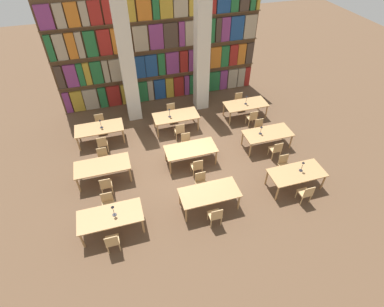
# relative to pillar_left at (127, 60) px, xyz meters

# --- Properties ---
(ground_plane) EXTENTS (40.00, 40.00, 0.00)m
(ground_plane) POSITION_rel_pillar_left_xyz_m (1.74, -4.00, -3.00)
(ground_plane) COLOR brown
(bookshelf_bank) EXTENTS (10.23, 0.35, 5.50)m
(bookshelf_bank) POSITION_rel_pillar_left_xyz_m (1.77, 1.33, -0.39)
(bookshelf_bank) COLOR brown
(bookshelf_bank) RESTS_ON ground_plane
(pillar_left) EXTENTS (0.64, 0.64, 6.00)m
(pillar_left) POSITION_rel_pillar_left_xyz_m (0.00, 0.00, 0.00)
(pillar_left) COLOR silver
(pillar_left) RESTS_ON ground_plane
(pillar_center) EXTENTS (0.64, 0.64, 6.00)m
(pillar_center) POSITION_rel_pillar_left_xyz_m (3.47, 0.00, 0.00)
(pillar_center) COLOR silver
(pillar_center) RESTS_ON ground_plane
(reading_table_0) EXTENTS (2.09, 0.99, 0.76)m
(reading_table_0) POSITION_rel_pillar_left_xyz_m (-1.68, -6.46, -2.32)
(reading_table_0) COLOR tan
(reading_table_0) RESTS_ON ground_plane
(chair_0) EXTENTS (0.42, 0.40, 0.86)m
(chair_0) POSITION_rel_pillar_left_xyz_m (-1.73, -7.24, -2.54)
(chair_0) COLOR tan
(chair_0) RESTS_ON ground_plane
(chair_1) EXTENTS (0.42, 0.40, 0.86)m
(chair_1) POSITION_rel_pillar_left_xyz_m (-1.73, -5.68, -2.54)
(chair_1) COLOR tan
(chair_1) RESTS_ON ground_plane
(desk_lamp_0) EXTENTS (0.14, 0.14, 0.46)m
(desk_lamp_0) POSITION_rel_pillar_left_xyz_m (-1.53, -6.47, -1.94)
(desk_lamp_0) COLOR #232328
(desk_lamp_0) RESTS_ON reading_table_0
(reading_table_1) EXTENTS (2.09, 0.99, 0.76)m
(reading_table_1) POSITION_rel_pillar_left_xyz_m (1.72, -6.44, -2.32)
(reading_table_1) COLOR tan
(reading_table_1) RESTS_ON ground_plane
(chair_2) EXTENTS (0.42, 0.40, 0.86)m
(chair_2) POSITION_rel_pillar_left_xyz_m (1.67, -7.22, -2.54)
(chair_2) COLOR tan
(chair_2) RESTS_ON ground_plane
(chair_3) EXTENTS (0.42, 0.40, 0.86)m
(chair_3) POSITION_rel_pillar_left_xyz_m (1.67, -5.66, -2.54)
(chair_3) COLOR tan
(chair_3) RESTS_ON ground_plane
(reading_table_2) EXTENTS (2.09, 0.99, 0.76)m
(reading_table_2) POSITION_rel_pillar_left_xyz_m (5.16, -6.44, -2.32)
(reading_table_2) COLOR tan
(reading_table_2) RESTS_ON ground_plane
(chair_4) EXTENTS (0.42, 0.40, 0.86)m
(chair_4) POSITION_rel_pillar_left_xyz_m (5.12, -7.22, -2.54)
(chair_4) COLOR tan
(chair_4) RESTS_ON ground_plane
(chair_5) EXTENTS (0.42, 0.40, 0.86)m
(chair_5) POSITION_rel_pillar_left_xyz_m (5.12, -5.67, -2.54)
(chair_5) COLOR tan
(chair_5) RESTS_ON ground_plane
(desk_lamp_1) EXTENTS (0.14, 0.14, 0.46)m
(desk_lamp_1) POSITION_rel_pillar_left_xyz_m (5.33, -6.40, -1.94)
(desk_lamp_1) COLOR #232328
(desk_lamp_1) RESTS_ON reading_table_2
(reading_table_3) EXTENTS (2.09, 0.99, 0.76)m
(reading_table_3) POSITION_rel_pillar_left_xyz_m (-1.77, -4.00, -2.32)
(reading_table_3) COLOR tan
(reading_table_3) RESTS_ON ground_plane
(chair_6) EXTENTS (0.42, 0.40, 0.86)m
(chair_6) POSITION_rel_pillar_left_xyz_m (-1.73, -4.78, -2.54)
(chair_6) COLOR tan
(chair_6) RESTS_ON ground_plane
(chair_7) EXTENTS (0.42, 0.40, 0.86)m
(chair_7) POSITION_rel_pillar_left_xyz_m (-1.73, -3.22, -2.54)
(chair_7) COLOR tan
(chair_7) RESTS_ON ground_plane
(reading_table_4) EXTENTS (2.09, 0.99, 0.76)m
(reading_table_4) POSITION_rel_pillar_left_xyz_m (1.75, -4.02, -2.32)
(reading_table_4) COLOR tan
(reading_table_4) RESTS_ON ground_plane
(chair_8) EXTENTS (0.42, 0.40, 0.86)m
(chair_8) POSITION_rel_pillar_left_xyz_m (1.78, -4.80, -2.54)
(chair_8) COLOR tan
(chair_8) RESTS_ON ground_plane
(chair_9) EXTENTS (0.42, 0.40, 0.86)m
(chair_9) POSITION_rel_pillar_left_xyz_m (1.78, -3.24, -2.54)
(chair_9) COLOR tan
(chair_9) RESTS_ON ground_plane
(reading_table_5) EXTENTS (2.09, 0.99, 0.76)m
(reading_table_5) POSITION_rel_pillar_left_xyz_m (5.23, -3.98, -2.32)
(reading_table_5) COLOR tan
(reading_table_5) RESTS_ON ground_plane
(chair_10) EXTENTS (0.42, 0.40, 0.86)m
(chair_10) POSITION_rel_pillar_left_xyz_m (5.25, -4.76, -2.54)
(chair_10) COLOR tan
(chair_10) RESTS_ON ground_plane
(chair_11) EXTENTS (0.42, 0.40, 0.86)m
(chair_11) POSITION_rel_pillar_left_xyz_m (5.25, -3.20, -2.54)
(chair_11) COLOR tan
(chair_11) RESTS_ON ground_plane
(desk_lamp_2) EXTENTS (0.14, 0.14, 0.40)m
(desk_lamp_2) POSITION_rel_pillar_left_xyz_m (4.88, -3.94, -1.98)
(desk_lamp_2) COLOR #232328
(desk_lamp_2) RESTS_ON reading_table_5
(reading_table_6) EXTENTS (2.09, 0.99, 0.76)m
(reading_table_6) POSITION_rel_pillar_left_xyz_m (-1.73, -1.53, -2.32)
(reading_table_6) COLOR tan
(reading_table_6) RESTS_ON ground_plane
(chair_12) EXTENTS (0.42, 0.40, 0.86)m
(chair_12) POSITION_rel_pillar_left_xyz_m (-1.69, -2.31, -2.54)
(chair_12) COLOR tan
(chair_12) RESTS_ON ground_plane
(chair_13) EXTENTS (0.42, 0.40, 0.86)m
(chair_13) POSITION_rel_pillar_left_xyz_m (-1.69, -0.75, -2.54)
(chair_13) COLOR tan
(chair_13) RESTS_ON ground_plane
(desk_lamp_3) EXTENTS (0.14, 0.14, 0.43)m
(desk_lamp_3) POSITION_rel_pillar_left_xyz_m (-1.62, -1.56, -1.95)
(desk_lamp_3) COLOR #232328
(desk_lamp_3) RESTS_ON reading_table_6
(reading_table_7) EXTENTS (2.09, 0.99, 0.76)m
(reading_table_7) POSITION_rel_pillar_left_xyz_m (1.74, -1.58, -2.32)
(reading_table_7) COLOR tan
(reading_table_7) RESTS_ON ground_plane
(chair_14) EXTENTS (0.42, 0.40, 0.86)m
(chair_14) POSITION_rel_pillar_left_xyz_m (1.71, -2.36, -2.54)
(chair_14) COLOR tan
(chair_14) RESTS_ON ground_plane
(chair_15) EXTENTS (0.42, 0.40, 0.86)m
(chair_15) POSITION_rel_pillar_left_xyz_m (1.71, -0.80, -2.54)
(chair_15) COLOR tan
(chair_15) RESTS_ON ground_plane
(desk_lamp_4) EXTENTS (0.14, 0.14, 0.44)m
(desk_lamp_4) POSITION_rel_pillar_left_xyz_m (1.45, -1.61, -1.95)
(desk_lamp_4) COLOR #232328
(desk_lamp_4) RESTS_ON reading_table_7
(reading_table_8) EXTENTS (2.09, 0.99, 0.76)m
(reading_table_8) POSITION_rel_pillar_left_xyz_m (5.27, -1.58, -2.32)
(reading_table_8) COLOR tan
(reading_table_8) RESTS_ON ground_plane
(chair_16) EXTENTS (0.42, 0.40, 0.86)m
(chair_16) POSITION_rel_pillar_left_xyz_m (5.28, -2.36, -2.54)
(chair_16) COLOR tan
(chair_16) RESTS_ON ground_plane
(chair_17) EXTENTS (0.42, 0.40, 0.86)m
(chair_17) POSITION_rel_pillar_left_xyz_m (5.28, -0.80, -2.54)
(chair_17) COLOR tan
(chair_17) RESTS_ON ground_plane
(desk_lamp_5) EXTENTS (0.14, 0.14, 0.47)m
(desk_lamp_5) POSITION_rel_pillar_left_xyz_m (5.25, -1.59, -1.93)
(desk_lamp_5) COLOR #232328
(desk_lamp_5) RESTS_ON reading_table_8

